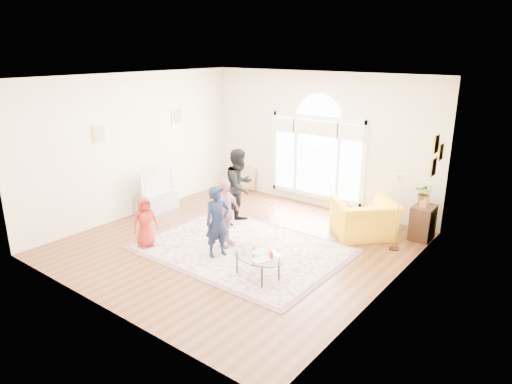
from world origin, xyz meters
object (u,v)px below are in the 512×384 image
Objects in this scene: tv_console at (157,202)px; armchair at (364,219)px; television at (156,182)px; coffee_table at (258,256)px; area_rug at (242,249)px.

armchair is (4.56, 1.56, 0.18)m from tv_console.
tv_console is at bearing 180.00° from television.
coffee_table is at bearing 30.27° from armchair.
television is at bearing 175.50° from coffee_table.
television is 4.82m from armchair.
armchair is at bearing 18.85° from tv_console.
coffee_table is at bearing -16.53° from television.
armchair is (0.65, 2.71, -0.01)m from coffee_table.
coffee_table is 2.79m from armchair.
area_rug is at bearing 5.50° from armchair.
coffee_table is (3.90, -1.16, -0.31)m from television.
tv_console is 0.84× the size of armchair.
tv_console is (-2.98, 0.44, 0.20)m from area_rug.
tv_console is 0.88× the size of coffee_table.
television reaches higher than armchair.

